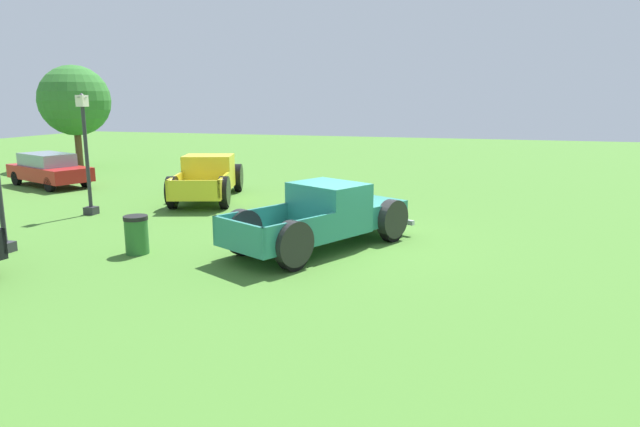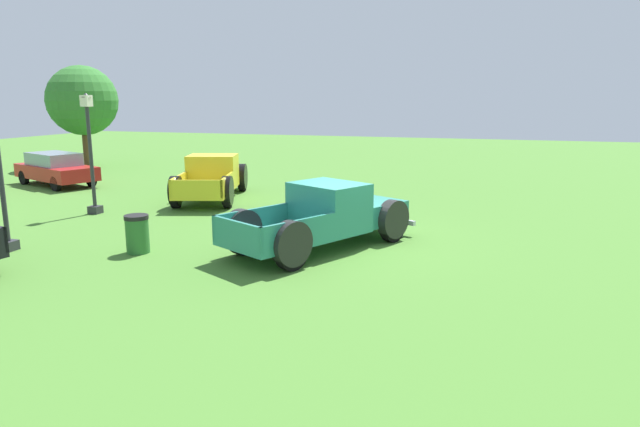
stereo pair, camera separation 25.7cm
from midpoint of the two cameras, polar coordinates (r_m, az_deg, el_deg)
ground_plane at (r=14.75m, az=3.07°, el=-3.10°), size 80.00×80.00×0.00m
pickup_truck_foreground at (r=14.42m, az=1.61°, el=-0.23°), size 5.63×4.17×1.64m
pickup_truck_behind_left at (r=21.81m, az=-10.47°, el=3.67°), size 5.67×3.41×1.64m
sedan_distant_a at (r=26.90m, az=-25.08°, el=4.18°), size 3.15×4.58×1.42m
lamp_post_near at (r=19.66m, az=-21.99°, el=5.88°), size 0.36×0.36×3.92m
trash_can at (r=14.47m, az=-17.63°, el=-1.98°), size 0.59×0.59×0.95m
oak_tree_east at (r=33.28m, az=-22.84°, el=10.54°), size 3.72×3.72×5.46m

